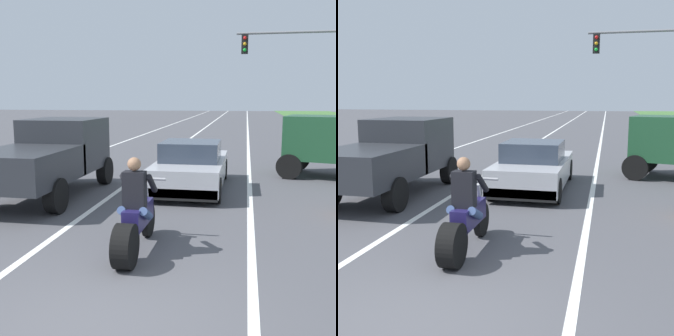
% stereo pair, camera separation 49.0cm
% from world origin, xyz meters
% --- Properties ---
extents(ground_plane, '(160.00, 160.00, 0.00)m').
position_xyz_m(ground_plane, '(0.00, 0.00, 0.00)').
color(ground_plane, '#4C4C51').
extents(lane_stripe_left_solid, '(0.14, 120.00, 0.01)m').
position_xyz_m(lane_stripe_left_solid, '(-5.40, 20.00, 0.00)').
color(lane_stripe_left_solid, white).
rests_on(lane_stripe_left_solid, ground).
extents(lane_stripe_right_solid, '(0.14, 120.00, 0.01)m').
position_xyz_m(lane_stripe_right_solid, '(1.80, 20.00, 0.00)').
color(lane_stripe_right_solid, white).
rests_on(lane_stripe_right_solid, ground).
extents(lane_stripe_centre_dashed, '(0.14, 120.00, 0.01)m').
position_xyz_m(lane_stripe_centre_dashed, '(-1.80, 20.00, 0.00)').
color(lane_stripe_centre_dashed, white).
rests_on(lane_stripe_centre_dashed, ground).
extents(motorcycle_with_rider, '(0.70, 2.21, 1.62)m').
position_xyz_m(motorcycle_with_rider, '(-0.09, 2.34, 0.59)').
color(motorcycle_with_rider, black).
rests_on(motorcycle_with_rider, ground).
extents(sports_car_silver, '(1.84, 4.30, 1.37)m').
position_xyz_m(sports_car_silver, '(0.17, 7.56, 0.63)').
color(sports_car_silver, '#B7B7BC').
rests_on(sports_car_silver, ground).
extents(pickup_truck_left_lane_dark_grey, '(2.02, 4.80, 1.98)m').
position_xyz_m(pickup_truck_left_lane_dark_grey, '(-3.34, 6.08, 1.11)').
color(pickup_truck_left_lane_dark_grey, '#2D3035').
rests_on(pickup_truck_left_lane_dark_grey, ground).
extents(traffic_light_mast_near, '(5.13, 0.34, 6.00)m').
position_xyz_m(traffic_light_mast_near, '(4.51, 17.31, 4.03)').
color(traffic_light_mast_near, gray).
rests_on(traffic_light_mast_near, ground).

